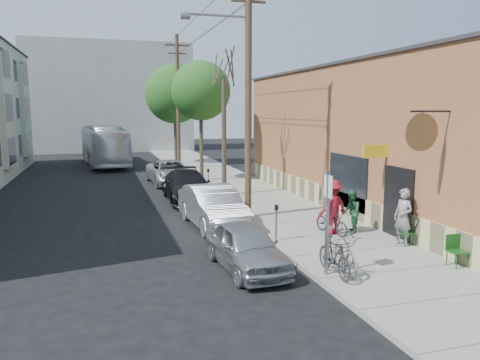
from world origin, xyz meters
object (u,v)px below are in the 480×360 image
object	(u,v)px
parked_bike_a	(334,256)
car_3	(171,172)
tree_bare	(224,138)
parked_bike_b	(342,251)
parking_meter_far	(208,176)
car_2	(188,186)
patio_chair_a	(406,232)
patron_grey	(403,217)
cyclist	(332,207)
bus	(104,145)
patron_green	(351,212)
tree_leafy_far	(175,94)
car_1	(213,207)
utility_pole_near	(247,88)
patio_chair_b	(458,251)
car_0	(246,247)
parking_meter_near	(276,217)
tree_leafy_mid	(201,91)
sign_post	(327,213)

from	to	relation	value
parked_bike_a	car_3	distance (m)	18.07
tree_bare	parked_bike_b	xyz separation A→B (m)	(0.12, -12.22, -2.45)
parking_meter_far	car_3	distance (m)	4.39
car_2	patio_chair_a	bearing A→B (deg)	-62.36
patron_grey	cyclist	size ratio (longest dim) A/B	0.96
patron_grey	bus	bearing A→B (deg)	-173.75
tree_bare	patron_grey	bearing A→B (deg)	-73.27
patron_green	car_2	distance (m)	9.49
tree_bare	parked_bike_a	xyz separation A→B (m)	(-0.28, -12.56, -2.46)
patio_chair_a	patron_grey	distance (m)	0.52
tree_leafy_far	bus	bearing A→B (deg)	164.90
parking_meter_far	patron_grey	xyz separation A→B (m)	(3.75, -11.95, 0.11)
cyclist	car_1	size ratio (longest dim) A/B	0.40
tree_leafy_far	patron_grey	distance (m)	27.36
parking_meter_far	car_2	distance (m)	2.20
car_3	car_2	bearing A→B (deg)	-93.47
parked_bike_a	car_2	world-z (taller)	car_2
tree_leafy_far	patron_green	size ratio (longest dim) A/B	5.31
tree_leafy_far	car_1	world-z (taller)	tree_leafy_far
patron_green	cyclist	size ratio (longest dim) A/B	0.79
utility_pole_near	patio_chair_b	size ratio (longest dim) A/B	11.36
tree_bare	patio_chair_a	xyz separation A→B (m)	(3.35, -10.66, -2.54)
tree_bare	patio_chair_a	distance (m)	11.46
patron_green	car_0	bearing A→B (deg)	-42.02
tree_leafy_far	cyclist	distance (m)	25.29
parking_meter_near	car_1	size ratio (longest dim) A/B	0.25
parking_meter_near	car_3	distance (m)	14.47
patron_grey	car_2	size ratio (longest dim) A/B	0.36
tree_leafy_mid	cyclist	distance (m)	15.12
cyclist	tree_leafy_mid	bearing A→B (deg)	-100.96
parked_bike_a	bus	xyz separation A→B (m)	(-5.56, 30.22, 0.97)
car_1	tree_leafy_mid	bearing A→B (deg)	76.24
patio_chair_a	parked_bike_a	world-z (taller)	parked_bike_a
parking_meter_far	tree_bare	bearing A→B (deg)	-67.02
patron_green	bus	bearing A→B (deg)	-140.28
patio_chair_a	car_2	xyz separation A→B (m)	(-5.35, 10.32, 0.17)
parking_meter_far	car_0	size ratio (longest dim) A/B	0.32
tree_leafy_mid	parked_bike_a	distance (m)	18.86
parking_meter_far	tree_bare	distance (m)	2.57
sign_post	parking_meter_near	bearing A→B (deg)	91.66
tree_bare	car_2	bearing A→B (deg)	-170.22
car_2	tree_leafy_far	bearing A→B (deg)	83.28
patron_green	cyclist	xyz separation A→B (m)	(-0.75, 0.04, 0.21)
parked_bike_b	parking_meter_far	bearing A→B (deg)	97.81
sign_post	patio_chair_a	xyz separation A→B (m)	(3.80, 1.76, -1.24)
bus	car_1	bearing A→B (deg)	-86.43
sign_post	car_1	world-z (taller)	sign_post
car_0	car_2	world-z (taller)	car_2
cyclist	parked_bike_b	size ratio (longest dim) A/B	0.97
patron_grey	patio_chair_a	bearing A→B (deg)	75.92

